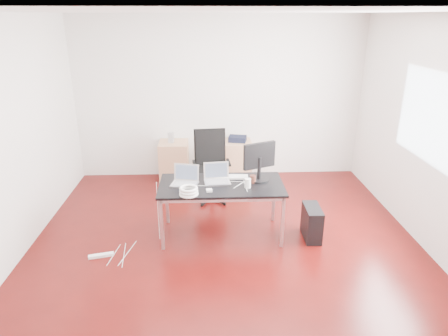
{
  "coord_description": "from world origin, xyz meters",
  "views": [
    {
      "loc": [
        -0.21,
        -4.43,
        2.76
      ],
      "look_at": [
        0.0,
        0.55,
        0.85
      ],
      "focal_mm": 32.0,
      "sensor_mm": 36.0,
      "label": 1
    }
  ],
  "objects_px": {
    "office_chair": "(211,162)",
    "filing_cabinet_left": "(174,161)",
    "filing_cabinet_right": "(237,160)",
    "pc_tower": "(312,223)",
    "desk": "(221,188)"
  },
  "relations": [
    {
      "from": "desk",
      "to": "filing_cabinet_right",
      "type": "distance_m",
      "value": 2.0
    },
    {
      "from": "desk",
      "to": "filing_cabinet_right",
      "type": "relative_size",
      "value": 2.29
    },
    {
      "from": "filing_cabinet_left",
      "to": "filing_cabinet_right",
      "type": "xyz_separation_m",
      "value": [
        1.11,
        0.0,
        0.0
      ]
    },
    {
      "from": "desk",
      "to": "office_chair",
      "type": "relative_size",
      "value": 1.48
    },
    {
      "from": "filing_cabinet_left",
      "to": "office_chair",
      "type": "bearing_deg",
      "value": -50.15
    },
    {
      "from": "office_chair",
      "to": "filing_cabinet_right",
      "type": "distance_m",
      "value": 0.94
    },
    {
      "from": "filing_cabinet_right",
      "to": "pc_tower",
      "type": "relative_size",
      "value": 1.56
    },
    {
      "from": "filing_cabinet_left",
      "to": "desk",
      "type": "bearing_deg",
      "value": -68.51
    },
    {
      "from": "pc_tower",
      "to": "filing_cabinet_left",
      "type": "bearing_deg",
      "value": 134.67
    },
    {
      "from": "filing_cabinet_left",
      "to": "pc_tower",
      "type": "distance_m",
      "value": 2.86
    },
    {
      "from": "office_chair",
      "to": "filing_cabinet_left",
      "type": "distance_m",
      "value": 1.04
    },
    {
      "from": "filing_cabinet_left",
      "to": "filing_cabinet_right",
      "type": "bearing_deg",
      "value": 0.0
    },
    {
      "from": "filing_cabinet_right",
      "to": "pc_tower",
      "type": "bearing_deg",
      "value": -68.17
    },
    {
      "from": "filing_cabinet_left",
      "to": "pc_tower",
      "type": "bearing_deg",
      "value": -47.0
    },
    {
      "from": "office_chair",
      "to": "filing_cabinet_left",
      "type": "height_order",
      "value": "office_chair"
    }
  ]
}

